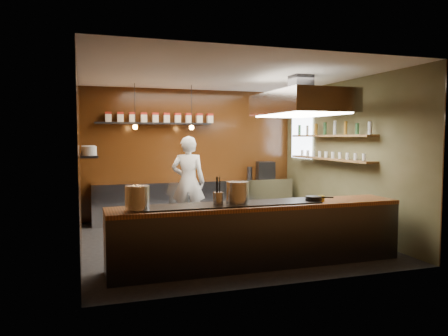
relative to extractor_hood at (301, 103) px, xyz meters
name	(u,v)px	position (x,y,z in m)	size (l,w,h in m)	color
floor	(225,241)	(-1.30, 0.40, -2.51)	(5.00, 5.00, 0.00)	black
back_wall	(192,154)	(-1.30, 2.90, -1.01)	(5.00, 5.00, 0.00)	#381E0A
left_wall	(80,161)	(-3.80, 0.40, -1.01)	(5.00, 5.00, 0.00)	#381E0A
right_wall	(345,157)	(1.20, 0.40, -1.01)	(5.00, 5.00, 0.00)	#484828
ceiling	(225,75)	(-1.30, 0.40, 0.49)	(5.00, 5.00, 0.00)	silver
window_pane	(302,137)	(1.15, 2.10, -0.61)	(1.00, 1.00, 0.00)	white
prep_counter	(196,200)	(-1.30, 2.57, -2.06)	(4.60, 0.65, 0.90)	silver
pass_counter	(258,234)	(-1.30, -1.20, -2.04)	(4.40, 0.72, 0.94)	#38383D
tin_shelf	(154,123)	(-2.20, 2.76, -0.31)	(2.60, 0.26, 0.04)	black
plate_shelf	(89,156)	(-3.64, 1.40, -0.96)	(0.30, 1.40, 0.04)	black
bottle_shelf_upper	(330,136)	(1.04, 0.70, -0.59)	(0.26, 2.80, 0.04)	brown
bottle_shelf_lower	(329,159)	(1.04, 0.70, -1.06)	(0.26, 2.80, 0.04)	brown
extractor_hood	(301,103)	(0.00, 0.00, 0.00)	(1.20, 2.00, 0.72)	#38383D
pendant_left	(135,125)	(-2.70, 2.10, -0.35)	(0.10, 0.10, 0.95)	black
pendant_right	(192,125)	(-1.50, 2.10, -0.35)	(0.10, 0.10, 0.95)	black
storage_tins	(161,118)	(-2.05, 2.76, -0.17)	(2.43, 0.13, 0.22)	beige
plate_stacks	(89,150)	(-3.64, 1.40, -0.86)	(0.26, 1.16, 0.16)	silver
bottles	(330,129)	(1.04, 0.70, -0.45)	(0.06, 2.66, 0.24)	silver
wine_glasses	(329,155)	(1.04, 0.70, -0.97)	(0.07, 2.37, 0.13)	silver
stockpot_large	(137,197)	(-3.07, -1.28, -1.41)	(0.32, 0.32, 0.31)	silver
stockpot_small	(237,192)	(-1.63, -1.18, -1.41)	(0.33, 0.33, 0.31)	#BBBDC2
utensil_crock	(218,198)	(-1.94, -1.24, -1.48)	(0.14, 0.14, 0.18)	#B4B6BB
frying_pan	(314,198)	(-0.44, -1.29, -1.53)	(0.41, 0.26, 0.06)	black
butter_jar	(321,198)	(-0.31, -1.29, -1.54)	(0.10, 0.10, 0.09)	yellow
espresso_machine	(266,170)	(0.44, 2.56, -1.40)	(0.40, 0.38, 0.40)	black
chef	(188,182)	(-1.66, 1.77, -1.55)	(0.70, 0.46, 1.92)	silver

